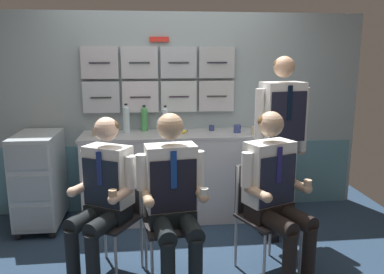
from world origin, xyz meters
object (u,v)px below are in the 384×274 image
at_px(folding_chair_left, 116,206).
at_px(folding_chair_near_trolley, 261,204).
at_px(crew_member_near_trolley, 276,188).
at_px(service_trolley, 39,178).
at_px(water_bottle_tall, 144,119).
at_px(crew_member_standing, 281,132).
at_px(snack_banana, 180,132).
at_px(crew_member_left, 102,193).
at_px(crew_member_center, 173,194).
at_px(espresso_cup_small, 96,131).
at_px(folding_chair_center, 169,210).

distance_m(folding_chair_left, folding_chair_near_trolley, 1.16).
xyz_separation_m(folding_chair_left, crew_member_near_trolley, (1.22, -0.25, 0.19)).
relative_size(service_trolley, water_bottle_tall, 3.49).
relative_size(folding_chair_left, folding_chair_near_trolley, 1.00).
height_order(folding_chair_near_trolley, crew_member_standing, crew_member_standing).
distance_m(folding_chair_left, snack_banana, 1.18).
height_order(folding_chair_left, folding_chair_near_trolley, same).
height_order(folding_chair_near_trolley, crew_member_near_trolley, crew_member_near_trolley).
distance_m(crew_member_left, snack_banana, 1.29).
bearing_deg(snack_banana, crew_member_left, -121.77).
bearing_deg(folding_chair_left, service_trolley, 133.36).
height_order(folding_chair_near_trolley, water_bottle_tall, water_bottle_tall).
height_order(crew_member_center, water_bottle_tall, crew_member_center).
bearing_deg(service_trolley, espresso_cup_small, 9.08).
xyz_separation_m(folding_chair_center, folding_chair_near_trolley, (0.74, 0.04, 0.00)).
distance_m(crew_member_left, folding_chair_near_trolley, 1.25).
bearing_deg(crew_member_near_trolley, folding_chair_near_trolley, 113.05).
bearing_deg(service_trolley, folding_chair_center, -38.94).
bearing_deg(crew_member_center, crew_member_near_trolley, 3.42).
relative_size(folding_chair_center, crew_member_center, 0.66).
relative_size(folding_chair_center, espresso_cup_small, 11.04).
xyz_separation_m(service_trolley, crew_member_standing, (2.30, -0.44, 0.51)).
bearing_deg(service_trolley, water_bottle_tall, 15.30).
height_order(crew_member_near_trolley, snack_banana, crew_member_near_trolley).
bearing_deg(crew_member_center, folding_chair_left, 146.53).
height_order(crew_member_near_trolley, crew_member_standing, crew_member_standing).
relative_size(folding_chair_near_trolley, water_bottle_tall, 3.13).
bearing_deg(crew_member_near_trolley, espresso_cup_small, 140.98).
height_order(folding_chair_left, crew_member_near_trolley, crew_member_near_trolley).
distance_m(folding_chair_left, water_bottle_tall, 1.28).
distance_m(service_trolley, crew_member_near_trolley, 2.33).
distance_m(folding_chair_center, folding_chair_near_trolley, 0.74).
distance_m(folding_chair_near_trolley, crew_member_standing, 0.79).
xyz_separation_m(crew_member_left, crew_member_near_trolley, (1.30, -0.11, 0.03)).
bearing_deg(espresso_cup_small, folding_chair_center, -57.99).
height_order(crew_member_left, folding_chair_center, crew_member_left).
height_order(folding_chair_near_trolley, snack_banana, snack_banana).
distance_m(service_trolley, water_bottle_tall, 1.21).
bearing_deg(water_bottle_tall, espresso_cup_small, -158.01).
bearing_deg(service_trolley, crew_member_center, -42.59).
relative_size(folding_chair_center, crew_member_standing, 0.51).
bearing_deg(crew_member_standing, espresso_cup_small, 163.22).
bearing_deg(espresso_cup_small, folding_chair_near_trolley, -36.60).
xyz_separation_m(folding_chair_left, folding_chair_near_trolley, (1.16, -0.10, 0.00)).
distance_m(crew_member_standing, water_bottle_tall, 1.45).
bearing_deg(folding_chair_near_trolley, crew_member_left, -178.07).
bearing_deg(crew_member_near_trolley, crew_member_left, 175.39).
relative_size(crew_member_center, espresso_cup_small, 16.73).
height_order(folding_chair_center, espresso_cup_small, espresso_cup_small).
height_order(folding_chair_left, espresso_cup_small, espresso_cup_small).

